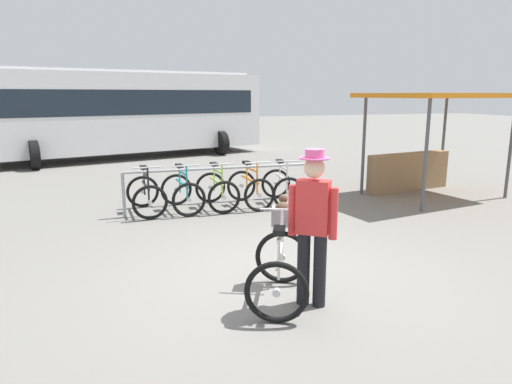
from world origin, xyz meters
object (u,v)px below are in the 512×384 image
at_px(racked_bike_black, 146,195).
at_px(racked_bike_teal, 182,193).
at_px(bus_distant, 124,109).
at_px(market_stall, 425,133).
at_px(racked_bike_lime, 217,190).
at_px(featured_bicycle, 280,256).
at_px(racked_bike_white, 282,186).
at_px(racked_bike_orange, 250,188).
at_px(person_with_featured_bike, 313,222).

relative_size(racked_bike_black, racked_bike_teal, 1.00).
relative_size(racked_bike_teal, bus_distant, 0.11).
bearing_deg(market_stall, racked_bike_lime, 177.95).
relative_size(racked_bike_black, market_stall, 0.33).
xyz_separation_m(racked_bike_teal, featured_bicycle, (0.33, -4.30, 0.12)).
xyz_separation_m(racked_bike_white, featured_bicycle, (-1.77, -4.22, 0.12)).
relative_size(racked_bike_white, market_stall, 0.35).
relative_size(racked_bike_black, racked_bike_white, 0.96).
bearing_deg(bus_distant, racked_bike_lime, -82.09).
height_order(racked_bike_orange, bus_distant, bus_distant).
relative_size(racked_bike_lime, person_with_featured_bike, 0.65).
bearing_deg(featured_bicycle, person_with_featured_bike, -52.40).
xyz_separation_m(racked_bike_black, racked_bike_teal, (0.70, -0.03, 0.00)).
bearing_deg(person_with_featured_bike, racked_bike_black, 105.32).
bearing_deg(bus_distant, featured_bicycle, -86.34).
bearing_deg(bus_distant, person_with_featured_bike, -85.39).
xyz_separation_m(bus_distant, market_stall, (6.06, -8.72, -0.35)).
height_order(racked_bike_black, racked_bike_lime, same).
height_order(racked_bike_teal, racked_bike_white, same).
bearing_deg(featured_bicycle, bus_distant, 93.66).
distance_m(racked_bike_teal, racked_bike_white, 2.10).
bearing_deg(racked_bike_orange, racked_bike_white, -2.25).
height_order(racked_bike_white, person_with_featured_bike, person_with_featured_bike).
height_order(racked_bike_black, racked_bike_teal, same).
relative_size(racked_bike_teal, racked_bike_lime, 1.02).
xyz_separation_m(racked_bike_teal, racked_bike_white, (2.10, -0.08, -0.00)).
bearing_deg(racked_bike_black, featured_bicycle, -76.60).
height_order(racked_bike_orange, person_with_featured_bike, person_with_featured_bike).
relative_size(racked_bike_orange, featured_bicycle, 0.91).
relative_size(racked_bike_black, racked_bike_lime, 1.02).
relative_size(racked_bike_black, racked_bike_orange, 0.99).
bearing_deg(racked_bike_orange, market_stall, -2.02).
distance_m(racked_bike_black, person_with_featured_bike, 4.84).
distance_m(racked_bike_orange, bus_distant, 8.88).
bearing_deg(racked_bike_white, market_stall, -1.97).
bearing_deg(racked_bike_black, person_with_featured_bike, -74.68).
distance_m(racked_bike_teal, person_with_featured_bike, 4.68).
relative_size(person_with_featured_bike, market_stall, 0.51).
distance_m(racked_bike_black, racked_bike_orange, 2.10).
height_order(racked_bike_lime, person_with_featured_bike, person_with_featured_bike).
relative_size(featured_bicycle, person_with_featured_bike, 0.73).
bearing_deg(market_stall, racked_bike_black, 177.90).
height_order(racked_bike_teal, bus_distant, bus_distant).
height_order(racked_bike_white, bus_distant, bus_distant).
bearing_deg(racked_bike_orange, racked_bike_teal, 177.75).
xyz_separation_m(racked_bike_orange, racked_bike_white, (0.70, -0.03, 0.00)).
bearing_deg(racked_bike_teal, racked_bike_black, 177.75).
relative_size(racked_bike_lime, bus_distant, 0.11).
height_order(racked_bike_black, person_with_featured_bike, person_with_featured_bike).
xyz_separation_m(racked_bike_lime, market_stall, (4.87, -0.17, 1.03)).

